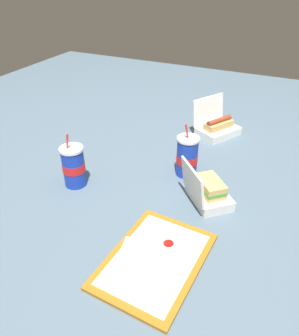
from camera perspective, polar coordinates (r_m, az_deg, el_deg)
The scene contains 9 objects.
ground_plane at distance 1.35m, azimuth 0.41°, elevation -1.48°, with size 3.20×3.20×0.00m, color #4C6070.
food_tray at distance 1.01m, azimuth 0.96°, elevation -15.77°, with size 0.39×0.28×0.01m.
ketchup_cup at distance 1.02m, azimuth 3.31°, elevation -13.40°, with size 0.04×0.04×0.02m.
napkin_stack at distance 1.02m, azimuth -2.17°, elevation -14.27°, with size 0.10×0.10×0.00m, color white.
plastic_fork at distance 0.98m, azimuth 5.16°, elevation -16.77°, with size 0.11×0.01×0.01m, color white.
clamshell_hotdog_right at distance 1.70m, azimuth 11.64°, elevation 7.04°, with size 0.25×0.24×0.18m.
clamshell_sandwich_front at distance 1.21m, azimuth 10.10°, elevation -4.07°, with size 0.22×0.22×0.16m.
soda_cup_back at distance 1.33m, azimuth 6.56°, elevation 1.99°, with size 0.09×0.09×0.23m.
soda_cup_front at distance 1.29m, azimuth -13.06°, elevation 0.29°, with size 0.09×0.09×0.23m.
Camera 1 is at (1.01, 0.46, 0.76)m, focal length 35.00 mm.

